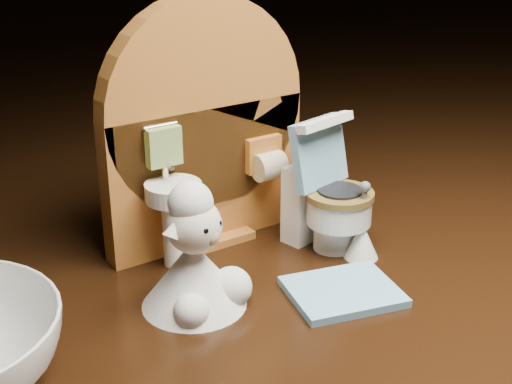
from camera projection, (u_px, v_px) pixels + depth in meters
backdrop_panel at (204, 139)px, 0.42m from camera, size 0.13×0.05×0.15m
toy_toilet at (325, 200)px, 0.43m from camera, size 0.05×0.06×0.08m
bath_mat at (343, 292)px, 0.38m from camera, size 0.07×0.06×0.00m
toilet_brush at (362, 238)px, 0.42m from camera, size 0.02×0.02×0.05m
plush_lamb at (196, 264)px, 0.37m from camera, size 0.06×0.06×0.07m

